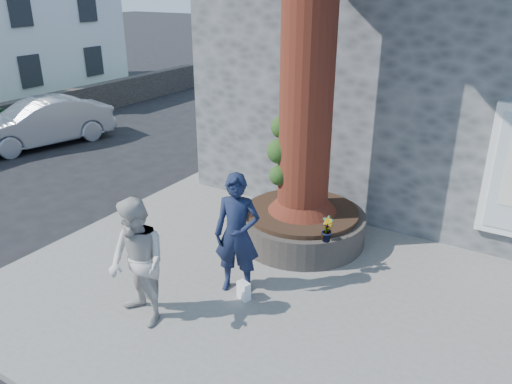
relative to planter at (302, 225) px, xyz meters
The scene contains 13 objects.
ground 2.19m from the planter, 111.80° to the right, with size 120.00×120.00×0.00m, color black.
pavement 1.27m from the planter, 55.01° to the right, with size 9.00×8.00×0.12m, color slate.
yellow_line 4.00m from the planter, 165.44° to the right, with size 0.10×30.00×0.01m, color yellow.
stone_shop 6.12m from the planter, 71.86° to the left, with size 10.30×8.30×6.30m.
planter is the anchor object (origin of this frame).
man 2.07m from the planter, 93.06° to the right, with size 0.69×0.45×1.89m, color #131B35.
woman 3.46m from the planter, 103.99° to the right, with size 0.89×0.69×1.83m, color #B5B2AD.
shopping_bag 2.14m from the planter, 86.86° to the right, with size 0.20×0.12×0.28m, color white.
car_silver 9.50m from the planter, behind, with size 1.44×4.13×1.36m, color #A0A1A7.
plant_a 1.16m from the planter, 40.71° to the right, with size 0.18×0.12×0.35m, color gray.
plant_b 1.30m from the planter, 45.00° to the right, with size 0.21×0.20×0.38m, color gray.
plant_c 1.29m from the planter, 45.00° to the right, with size 0.17×0.17×0.31m, color gray.
plant_d 1.28m from the planter, 135.00° to the right, with size 0.26×0.23×0.29m, color gray.
Camera 1 is at (4.37, -5.40, 4.51)m, focal length 35.00 mm.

